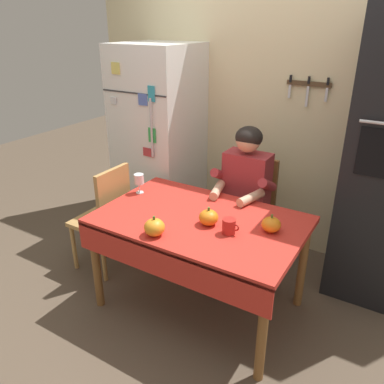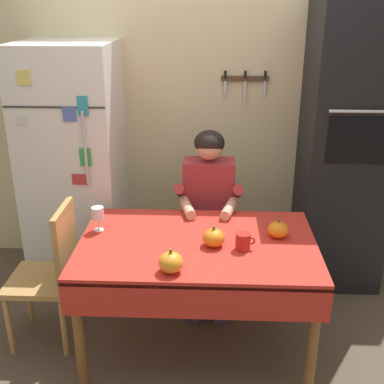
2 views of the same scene
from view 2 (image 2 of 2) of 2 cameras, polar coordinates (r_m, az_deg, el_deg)
name	(u,v)px [view 2 (image 2 of 2)]	position (r m, az deg, el deg)	size (l,w,h in m)	color
ground_plane	(196,353)	(3.20, 0.53, -18.50)	(10.00, 10.00, 0.00)	brown
back_wall_assembly	(209,104)	(3.86, 2.07, 10.35)	(3.70, 0.13, 2.60)	beige
refrigerator	(75,166)	(3.74, -13.63, 2.97)	(0.68, 0.71, 1.80)	white
wall_oven	(345,149)	(3.71, 17.64, 4.87)	(0.60, 0.64, 2.10)	black
dining_table	(197,256)	(2.88, 0.63, -7.53)	(1.40, 0.90, 0.74)	brown
chair_behind_person	(208,221)	(3.65, 1.95, -3.41)	(0.40, 0.40, 0.93)	brown
seated_person	(208,203)	(3.39, 1.95, -1.32)	(0.47, 0.55, 1.25)	#38384C
chair_left_side	(52,270)	(3.15, -16.15, -8.78)	(0.40, 0.40, 0.93)	tan
coffee_mug	(243,241)	(2.77, 6.06, -5.83)	(0.11, 0.09, 0.10)	#B2231E
wine_glass	(98,214)	(3.00, -11.07, -2.58)	(0.08, 0.08, 0.16)	white
pumpkin_large	(171,262)	(2.54, -2.51, -8.31)	(0.13, 0.13, 0.13)	orange
pumpkin_medium	(278,230)	(2.94, 10.13, -4.40)	(0.12, 0.12, 0.12)	orange
pumpkin_small	(214,238)	(2.80, 2.58, -5.41)	(0.13, 0.13, 0.13)	orange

